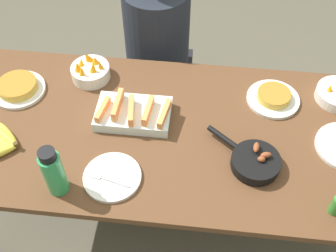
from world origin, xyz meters
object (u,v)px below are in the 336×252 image
object	(u,v)px
frittata_plate_side	(18,88)
person_figure	(158,63)
melon_tray	(133,113)
frittata_plate_center	(273,97)
banana_bunch	(1,143)
skillet	(254,161)
water_bottle	(53,172)
fruit_bowl_mango	(90,71)
empty_plate_near_front	(112,177)

from	to	relation	value
frittata_plate_side	person_figure	bearing A→B (deg)	41.51
melon_tray	frittata_plate_center	distance (m)	0.65
banana_bunch	skillet	size ratio (longest dim) A/B	0.82
melon_tray	water_bottle	world-z (taller)	water_bottle
banana_bunch	fruit_bowl_mango	size ratio (longest dim) A/B	1.35
fruit_bowl_mango	melon_tray	bearing A→B (deg)	-43.68
frittata_plate_center	person_figure	world-z (taller)	person_figure
melon_tray	banana_bunch	bearing A→B (deg)	-158.22
empty_plate_near_front	water_bottle	xyz separation A→B (m)	(-0.20, -0.07, 0.11)
frittata_plate_side	person_figure	world-z (taller)	person_figure
frittata_plate_center	frittata_plate_side	world-z (taller)	frittata_plate_side
melon_tray	fruit_bowl_mango	bearing A→B (deg)	136.32
fruit_bowl_mango	person_figure	xyz separation A→B (m)	(0.27, 0.39, -0.27)
frittata_plate_side	empty_plate_near_front	distance (m)	0.68
frittata_plate_side	person_figure	xyz separation A→B (m)	(0.59, 0.52, -0.25)
frittata_plate_center	empty_plate_near_front	distance (m)	0.82
frittata_plate_center	frittata_plate_side	size ratio (longest dim) A/B	0.97
water_bottle	frittata_plate_side	bearing A→B (deg)	124.01
frittata_plate_center	frittata_plate_side	bearing A→B (deg)	-176.55
fruit_bowl_mango	water_bottle	distance (m)	0.63
melon_tray	fruit_bowl_mango	xyz separation A→B (m)	(-0.25, 0.24, 0.01)
banana_bunch	frittata_plate_center	size ratio (longest dim) A/B	1.03
banana_bunch	water_bottle	xyz separation A→B (m)	(0.30, -0.18, 0.09)
melon_tray	empty_plate_near_front	size ratio (longest dim) A/B	1.41
empty_plate_near_front	melon_tray	bearing A→B (deg)	84.00
frittata_plate_center	empty_plate_near_front	world-z (taller)	frittata_plate_center
melon_tray	person_figure	bearing A→B (deg)	87.91
frittata_plate_center	person_figure	bearing A→B (deg)	143.15
water_bottle	banana_bunch	bearing A→B (deg)	149.29
frittata_plate_side	frittata_plate_center	bearing A→B (deg)	3.45
empty_plate_near_front	fruit_bowl_mango	xyz separation A→B (m)	(-0.21, 0.56, 0.03)
frittata_plate_side	fruit_bowl_mango	size ratio (longest dim) A/B	1.35
banana_bunch	frittata_plate_side	world-z (taller)	frittata_plate_side
frittata_plate_side	water_bottle	world-z (taller)	water_bottle
frittata_plate_center	empty_plate_near_front	size ratio (longest dim) A/B	1.04
frittata_plate_side	empty_plate_near_front	world-z (taller)	frittata_plate_side
banana_bunch	frittata_plate_center	distance (m)	1.21
empty_plate_near_front	water_bottle	distance (m)	0.23
frittata_plate_center	skillet	bearing A→B (deg)	-104.32
banana_bunch	empty_plate_near_front	bearing A→B (deg)	-12.50
fruit_bowl_mango	water_bottle	world-z (taller)	water_bottle
skillet	frittata_plate_center	size ratio (longest dim) A/B	1.25
frittata_plate_center	water_bottle	size ratio (longest dim) A/B	1.01
frittata_plate_side	fruit_bowl_mango	xyz separation A→B (m)	(0.32, 0.13, 0.02)
banana_bunch	person_figure	bearing A→B (deg)	56.66
skillet	frittata_plate_side	bearing A→B (deg)	22.52
fruit_bowl_mango	water_bottle	size ratio (longest dim) A/B	0.77
empty_plate_near_front	water_bottle	world-z (taller)	water_bottle
melon_tray	frittata_plate_side	size ratio (longest dim) A/B	1.32
skillet	person_figure	xyz separation A→B (m)	(-0.50, 0.82, -0.26)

